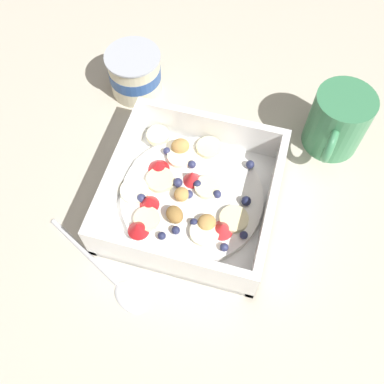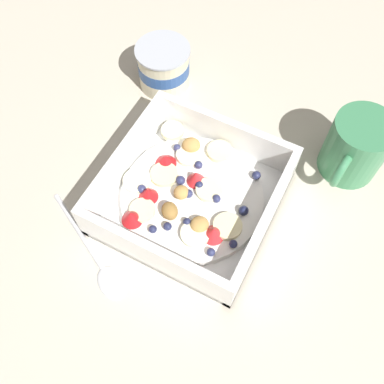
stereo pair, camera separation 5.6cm
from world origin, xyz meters
The scene contains 5 objects.
ground_plane centered at (0.00, 0.00, 0.00)m, with size 2.40×2.40×0.00m, color beige.
fruit_bowl centered at (-0.02, -0.01, 0.02)m, with size 0.21×0.21×0.06m.
spoon centered at (-0.15, 0.05, 0.00)m, with size 0.10×0.16×0.01m.
yogurt_cup centered at (0.16, 0.12, 0.04)m, with size 0.08×0.08×0.07m.
coffee_mug centered at (0.14, -0.18, 0.05)m, with size 0.11×0.08×0.09m.
Camera 2 is at (-0.26, -0.14, 0.52)m, focal length 40.86 mm.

